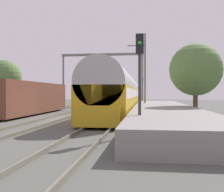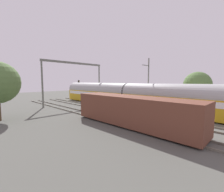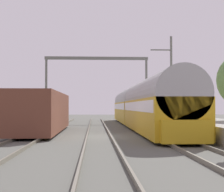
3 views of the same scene
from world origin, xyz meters
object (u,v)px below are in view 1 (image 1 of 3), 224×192
at_px(railway_signal_near, 140,70).
at_px(catenary_gantry, 102,68).
at_px(freight_car, 29,98).
at_px(passenger_train, 123,93).
at_px(person_crossing, 138,99).
at_px(railway_signal_far, 142,87).

xyz_separation_m(railway_signal_near, catenary_gantry, (-6.20, 27.19, 2.65)).
xyz_separation_m(freight_car, catenary_gantry, (4.00, 16.52, 4.15)).
bearing_deg(catenary_gantry, passenger_train, -67.32).
height_order(freight_car, person_crossing, freight_car).
bearing_deg(railway_signal_near, person_crossing, 91.66).
distance_m(person_crossing, railway_signal_near, 27.40).
xyz_separation_m(freight_car, person_crossing, (9.40, 16.65, -0.44)).
relative_size(passenger_train, freight_car, 2.53).
xyz_separation_m(passenger_train, catenary_gantry, (-4.00, 9.57, 3.65)).
height_order(person_crossing, railway_signal_near, railway_signal_near).
distance_m(person_crossing, catenary_gantry, 7.09).
bearing_deg(freight_car, railway_signal_near, -46.31).
distance_m(person_crossing, railway_signal_far, 7.96).
bearing_deg(freight_car, railway_signal_far, 67.85).
relative_size(passenger_train, person_crossing, 18.99).
xyz_separation_m(person_crossing, catenary_gantry, (-5.40, -0.13, 4.59)).
height_order(person_crossing, railway_signal_far, railway_signal_far).
relative_size(person_crossing, catenary_gantry, 0.14).
bearing_deg(railway_signal_near, freight_car, 133.69).
xyz_separation_m(freight_car, railway_signal_near, (10.20, -10.67, 1.50)).
distance_m(freight_car, catenary_gantry, 17.50).
height_order(passenger_train, person_crossing, passenger_train).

